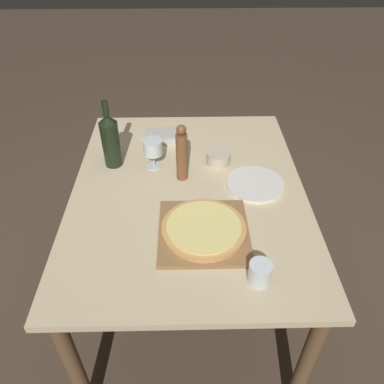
# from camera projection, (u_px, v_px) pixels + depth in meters

# --- Properties ---
(ground_plane) EXTENTS (12.00, 12.00, 0.00)m
(ground_plane) POSITION_uv_depth(u_px,v_px,m) (189.00, 292.00, 2.08)
(ground_plane) COLOR #4C3D2D
(dining_table) EXTENTS (0.99, 1.27, 0.74)m
(dining_table) POSITION_uv_depth(u_px,v_px,m) (189.00, 205.00, 1.67)
(dining_table) COLOR #CCB78E
(dining_table) RESTS_ON ground_plane
(cutting_board) EXTENTS (0.34, 0.34, 0.02)m
(cutting_board) POSITION_uv_depth(u_px,v_px,m) (204.00, 232.00, 1.40)
(cutting_board) COLOR olive
(cutting_board) RESTS_ON dining_table
(pizza) EXTENTS (0.32, 0.32, 0.02)m
(pizza) POSITION_uv_depth(u_px,v_px,m) (204.00, 228.00, 1.38)
(pizza) COLOR tan
(pizza) RESTS_ON cutting_board
(wine_bottle) EXTENTS (0.08, 0.08, 0.32)m
(wine_bottle) POSITION_uv_depth(u_px,v_px,m) (110.00, 140.00, 1.66)
(wine_bottle) COLOR black
(wine_bottle) RESTS_ON dining_table
(pepper_mill) EXTENTS (0.05, 0.05, 0.27)m
(pepper_mill) POSITION_uv_depth(u_px,v_px,m) (182.00, 154.00, 1.59)
(pepper_mill) COLOR brown
(pepper_mill) RESTS_ON dining_table
(wine_glass) EXTENTS (0.09, 0.09, 0.14)m
(wine_glass) POSITION_uv_depth(u_px,v_px,m) (153.00, 148.00, 1.67)
(wine_glass) COLOR silver
(wine_glass) RESTS_ON dining_table
(small_bowl) EXTENTS (0.11, 0.11, 0.06)m
(small_bowl) POSITION_uv_depth(u_px,v_px,m) (219.00, 158.00, 1.74)
(small_bowl) COLOR beige
(small_bowl) RESTS_ON dining_table
(drinking_tumbler) EXTENTS (0.08, 0.08, 0.08)m
(drinking_tumbler) POSITION_uv_depth(u_px,v_px,m) (260.00, 273.00, 1.21)
(drinking_tumbler) COLOR silver
(drinking_tumbler) RESTS_ON dining_table
(dinner_plate) EXTENTS (0.25, 0.25, 0.01)m
(dinner_plate) POSITION_uv_depth(u_px,v_px,m) (255.00, 184.00, 1.62)
(dinner_plate) COLOR silver
(dinner_plate) RESTS_ON dining_table
(food_container) EXTENTS (0.18, 0.11, 0.04)m
(food_container) POSITION_uv_depth(u_px,v_px,m) (164.00, 136.00, 1.90)
(food_container) COLOR #BCB7AD
(food_container) RESTS_ON dining_table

